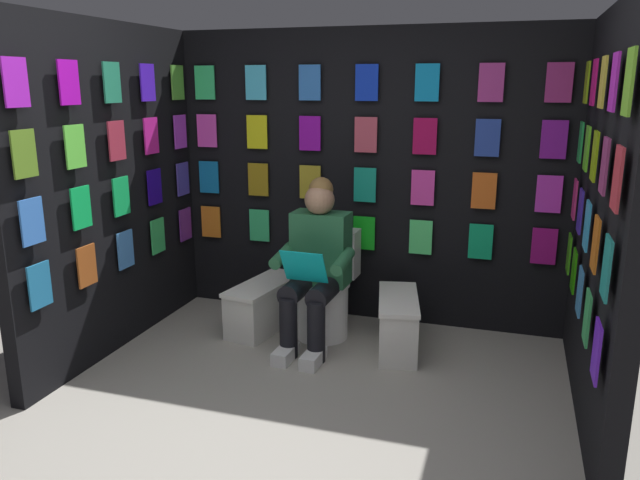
{
  "coord_description": "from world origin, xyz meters",
  "views": [
    {
      "loc": [
        -1.07,
        2.51,
        1.82
      ],
      "look_at": [
        0.08,
        -1.11,
        0.85
      ],
      "focal_mm": 34.51,
      "sensor_mm": 36.0,
      "label": 1
    }
  ],
  "objects_px": {
    "comic_longbox_near": "(265,305)",
    "toilet": "(326,291)",
    "person_reading": "(315,264)",
    "comic_longbox_far": "(398,323)"
  },
  "relations": [
    {
      "from": "toilet",
      "to": "comic_longbox_far",
      "type": "xyz_separation_m",
      "value": [
        -0.57,
        0.14,
        -0.13
      ]
    },
    {
      "from": "toilet",
      "to": "comic_longbox_near",
      "type": "relative_size",
      "value": 1.0
    },
    {
      "from": "person_reading",
      "to": "comic_longbox_far",
      "type": "bearing_deg",
      "value": -169.85
    },
    {
      "from": "toilet",
      "to": "person_reading",
      "type": "distance_m",
      "value": 0.35
    },
    {
      "from": "comic_longbox_far",
      "to": "comic_longbox_near",
      "type": "bearing_deg",
      "value": -16.93
    },
    {
      "from": "person_reading",
      "to": "comic_longbox_far",
      "type": "height_order",
      "value": "person_reading"
    },
    {
      "from": "person_reading",
      "to": "comic_longbox_near",
      "type": "relative_size",
      "value": 1.54
    },
    {
      "from": "person_reading",
      "to": "comic_longbox_far",
      "type": "distance_m",
      "value": 0.71
    },
    {
      "from": "comic_longbox_near",
      "to": "toilet",
      "type": "bearing_deg",
      "value": -164.12
    },
    {
      "from": "toilet",
      "to": "comic_longbox_near",
      "type": "xyz_separation_m",
      "value": [
        0.47,
        0.05,
        -0.15
      ]
    }
  ]
}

